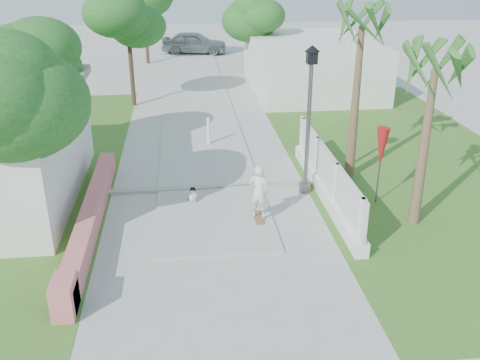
{
  "coord_description": "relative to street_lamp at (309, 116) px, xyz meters",
  "views": [
    {
      "loc": [
        -0.75,
        -9.12,
        6.92
      ],
      "look_at": [
        0.73,
        4.09,
        1.1
      ],
      "focal_mm": 40.0,
      "sensor_mm": 36.0,
      "label": 1
    }
  ],
  "objects": [
    {
      "name": "ground",
      "position": [
        -2.9,
        -5.5,
        -2.43
      ],
      "size": [
        90.0,
        90.0,
        0.0
      ],
      "primitive_type": "plane",
      "color": "#B7B7B2",
      "rests_on": "ground"
    },
    {
      "name": "tree_path_left",
      "position": [
        -5.88,
        10.48,
        1.39
      ],
      "size": [
        3.4,
        3.4,
        5.23
      ],
      "color": "#4C3826",
      "rests_on": "ground"
    },
    {
      "name": "tree_path_right",
      "position": [
        0.32,
        14.48,
        1.07
      ],
      "size": [
        3.0,
        3.0,
        4.79
      ],
      "color": "#4C3826",
      "rests_on": "ground"
    },
    {
      "name": "tree_left_near",
      "position": [
        -7.38,
        -2.52,
        1.4
      ],
      "size": [
        3.6,
        3.6,
        5.28
      ],
      "color": "#4C3826",
      "rests_on": "ground"
    },
    {
      "name": "patio_umbrella",
      "position": [
        1.9,
        -1.0,
        -0.74
      ],
      "size": [
        0.36,
        0.36,
        2.3
      ],
      "color": "#59595E",
      "rests_on": "ground"
    },
    {
      "name": "lattice_fence",
      "position": [
        0.5,
        -0.5,
        -1.88
      ],
      "size": [
        0.35,
        7.0,
        1.5
      ],
      "color": "white",
      "rests_on": "ground"
    },
    {
      "name": "grass_right",
      "position": [
        4.1,
        2.5,
        -2.42
      ],
      "size": [
        8.0,
        20.0,
        0.01
      ],
      "primitive_type": "cube",
      "color": "#3F6C22",
      "rests_on": "ground"
    },
    {
      "name": "palm_far",
      "position": [
        1.7,
        1.0,
        2.06
      ],
      "size": [
        1.8,
        1.8,
        5.3
      ],
      "color": "brown",
      "rests_on": "ground"
    },
    {
      "name": "curb",
      "position": [
        -2.9,
        0.5,
        -2.38
      ],
      "size": [
        6.5,
        0.25,
        0.1
      ],
      "primitive_type": "cube",
      "color": "#999993",
      "rests_on": "ground"
    },
    {
      "name": "parked_car",
      "position": [
        -2.59,
        23.58,
        -1.66
      ],
      "size": [
        4.73,
        2.61,
        1.52
      ],
      "primitive_type": "imported",
      "rotation": [
        0.0,
        0.0,
        1.38
      ],
      "color": "#9EA0A6",
      "rests_on": "ground"
    },
    {
      "name": "building_right",
      "position": [
        3.1,
        12.5,
        -1.13
      ],
      "size": [
        6.0,
        8.0,
        2.6
      ],
      "primitive_type": "cube",
      "color": "silver",
      "rests_on": "ground"
    },
    {
      "name": "tree_left_mid",
      "position": [
        -8.38,
        2.98,
        1.07
      ],
      "size": [
        3.2,
        3.2,
        4.85
      ],
      "color": "#4C3826",
      "rests_on": "ground"
    },
    {
      "name": "tree_path_far",
      "position": [
        -5.68,
        20.48,
        1.39
      ],
      "size": [
        3.2,
        3.2,
        5.17
      ],
      "color": "#4C3826",
      "rests_on": "ground"
    },
    {
      "name": "path_strip",
      "position": [
        -2.9,
        14.5,
        -2.4
      ],
      "size": [
        3.2,
        36.0,
        0.06
      ],
      "primitive_type": "cube",
      "color": "#B7B7B2",
      "rests_on": "ground"
    },
    {
      "name": "skateboarder",
      "position": [
        -2.53,
        -1.03,
        -1.72
      ],
      "size": [
        2.09,
        1.94,
        1.62
      ],
      "rotation": [
        0.0,
        0.0,
        2.75
      ],
      "color": "olive",
      "rests_on": "ground"
    },
    {
      "name": "bollard",
      "position": [
        -2.7,
        4.5,
        -1.84
      ],
      "size": [
        0.14,
        0.14,
        1.09
      ],
      "color": "white",
      "rests_on": "ground"
    },
    {
      "name": "pink_wall",
      "position": [
        -6.2,
        -1.95,
        -2.11
      ],
      "size": [
        0.45,
        8.2,
        0.8
      ],
      "color": "#C66567",
      "rests_on": "ground"
    },
    {
      "name": "dog",
      "position": [
        -3.45,
        -0.34,
        -2.2
      ],
      "size": [
        0.29,
        0.6,
        0.41
      ],
      "rotation": [
        0.0,
        0.0,
        -0.05
      ],
      "color": "white",
      "rests_on": "ground"
    },
    {
      "name": "street_lamp",
      "position": [
        0.0,
        0.0,
        0.0
      ],
      "size": [
        0.44,
        0.44,
        4.44
      ],
      "color": "#59595E",
      "rests_on": "ground"
    },
    {
      "name": "palm_near",
      "position": [
        2.5,
        -2.3,
        1.53
      ],
      "size": [
        1.8,
        1.8,
        4.7
      ],
      "color": "brown",
      "rests_on": "ground"
    }
  ]
}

